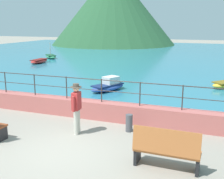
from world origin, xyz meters
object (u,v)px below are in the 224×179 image
object	(u,v)px
person_walking	(77,106)
bollard	(129,123)
boat_2	(39,61)
boat_3	(108,86)
boat_0	(51,56)
bench_far	(166,149)

from	to	relation	value
person_walking	bollard	size ratio (longest dim) A/B	2.85
boat_2	boat_3	size ratio (longest dim) A/B	0.94
boat_0	boat_2	xyz separation A→B (m)	(1.01, -3.58, -0.00)
person_walking	boat_0	bearing A→B (deg)	124.70
bench_far	boat_2	distance (m)	21.09
bench_far	bollard	bearing A→B (deg)	127.31
bollard	boat_3	distance (m)	5.95
person_walking	boat_0	distance (m)	21.41
person_walking	boat_3	world-z (taller)	person_walking
boat_0	boat_3	world-z (taller)	boat_0
bollard	boat_0	bearing A→B (deg)	129.40
boat_2	boat_0	bearing A→B (deg)	105.69
boat_2	boat_3	xyz separation A→B (m)	(9.97, -7.95, 0.07)
person_walking	boat_3	bearing A→B (deg)	101.26
bollard	boat_0	xyz separation A→B (m)	(-13.78, 16.78, -0.05)
bench_far	boat_0	world-z (taller)	boat_0
bollard	boat_2	distance (m)	18.37
bench_far	boat_3	xyz separation A→B (m)	(-4.46, 7.42, -0.23)
boat_0	person_walking	bearing A→B (deg)	-55.30
boat_2	bollard	bearing A→B (deg)	-45.93
boat_2	person_walking	bearing A→B (deg)	-51.42
boat_0	boat_3	xyz separation A→B (m)	(10.98, -11.53, 0.07)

